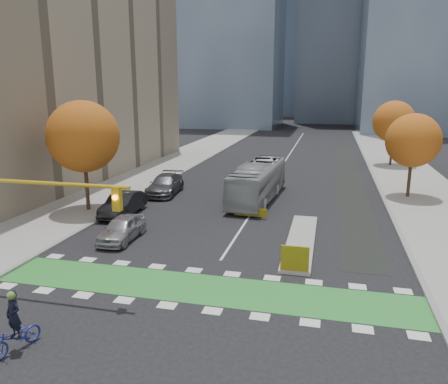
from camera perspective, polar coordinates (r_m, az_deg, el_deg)
The scene contains 20 objects.
ground at distance 19.41m, azimuth -4.16°, elevation -14.35°, with size 300.00×300.00×0.00m, color black.
sidewalk_west at distance 41.90m, azimuth -13.48°, elevation 0.69°, with size 7.00×120.00×0.15m, color gray.
sidewalk_east at distance 38.29m, azimuth 25.49°, elevation -1.45°, with size 7.00×120.00×0.15m, color gray.
curb_west at distance 40.44m, azimuth -9.06°, elevation 0.44°, with size 0.30×120.00×0.16m, color gray.
curb_east at distance 37.70m, azimuth 20.29°, elevation -1.19°, with size 0.30×120.00×0.16m, color gray.
bike_crossing at distance 20.69m, azimuth -2.87°, elevation -12.48°, with size 20.00×3.00×0.01m, color #2C8731.
centre_line at distance 57.30m, azimuth 8.11°, elevation 4.21°, with size 0.15×70.00×0.01m, color silver.
bike_lane_paint at distance 47.24m, azimuth 15.98°, elevation 1.87°, with size 2.50×50.00×0.01m, color black.
median_island at distance 26.89m, azimuth 10.00°, elevation -6.25°, with size 1.60×10.00×0.16m, color gray.
hazard_board at distance 22.16m, azimuth 9.23°, elevation -8.58°, with size 1.40×0.12×1.30m, color yellow.
building_west at distance 48.41m, azimuth -24.82°, elevation 16.34°, with size 16.00×44.00×25.00m, color gray.
tree_west at distance 33.40m, azimuth -17.91°, elevation 6.90°, with size 5.20×5.20×8.22m.
tree_east_near at distance 39.12m, azimuth 23.46°, elevation 6.19°, with size 4.40×4.40×7.08m.
tree_east_far at distance 54.92m, azimuth 21.31°, elevation 8.55°, with size 4.80×4.80×7.65m.
traffic_signal_west at distance 21.25m, azimuth -25.63°, elevation -1.54°, with size 8.53×0.56×5.20m.
cyclist at distance 17.58m, azimuth -25.58°, elevation -16.09°, with size 1.20×2.07×2.27m.
bus at distance 36.02m, azimuth 4.45°, elevation 1.38°, with size 2.61×11.14×3.10m, color #999EA0.
parked_car_a at distance 27.29m, azimuth -13.20°, elevation -4.65°, with size 1.74×4.34×1.48m, color #A8A8AD.
parked_car_b at distance 32.58m, azimuth -13.03°, elevation -1.53°, with size 1.75×5.01×1.65m, color black.
parked_car_c at distance 38.45m, azimuth -7.71°, elevation 0.97°, with size 2.33×5.74×1.67m, color #515156.
Camera 1 is at (5.36, -16.33, 9.03)m, focal length 35.00 mm.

